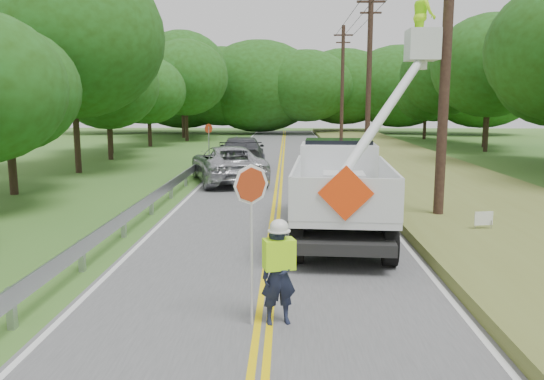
{
  "coord_description": "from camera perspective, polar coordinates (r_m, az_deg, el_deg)",
  "views": [
    {
      "loc": [
        0.38,
        -7.1,
        3.66
      ],
      "look_at": [
        0.0,
        6.0,
        1.5
      ],
      "focal_mm": 35.19,
      "sensor_mm": 36.0,
      "label": 1
    }
  ],
  "objects": [
    {
      "name": "tall_grass_verge",
      "position": [
        22.42,
        19.08,
        -0.16
      ],
      "size": [
        7.0,
        96.0,
        0.3
      ],
      "primitive_type": "cube",
      "color": "olive",
      "rests_on": "ground"
    },
    {
      "name": "suv_darkgrey",
      "position": [
        29.53,
        -3.24,
        4.0
      ],
      "size": [
        2.89,
        6.27,
        1.77
      ],
      "primitive_type": "imported",
      "rotation": [
        0.0,
        0.0,
        3.21
      ],
      "color": "#3B3D43",
      "rests_on": "road"
    },
    {
      "name": "yard_sign",
      "position": [
        15.41,
        21.7,
        -2.95
      ],
      "size": [
        0.53,
        0.14,
        0.77
      ],
      "color": "white",
      "rests_on": "ground"
    },
    {
      "name": "utility_poles",
      "position": [
        24.61,
        12.81,
        12.89
      ],
      "size": [
        1.6,
        43.3,
        10.0
      ],
      "color": "black",
      "rests_on": "ground"
    },
    {
      "name": "road",
      "position": [
        21.42,
        0.63,
        -0.45
      ],
      "size": [
        7.2,
        96.0,
        0.03
      ],
      "color": "#525255",
      "rests_on": "ground"
    },
    {
      "name": "guardrail",
      "position": [
        22.66,
        -9.55,
        1.35
      ],
      "size": [
        0.18,
        48.0,
        0.77
      ],
      "color": "#A3A5AB",
      "rests_on": "ground"
    },
    {
      "name": "treeline_left",
      "position": [
        37.95,
        -15.21,
        12.41
      ],
      "size": [
        10.49,
        54.13,
        11.11
      ],
      "color": "#332319",
      "rests_on": "ground"
    },
    {
      "name": "treeline_horizon",
      "position": [
        63.42,
        0.87,
        11.03
      ],
      "size": [
        55.66,
        13.05,
        10.65
      ],
      "color": "#20420F",
      "rests_on": "ground"
    },
    {
      "name": "stop_sign_permanent",
      "position": [
        29.54,
        -6.78,
        5.43
      ],
      "size": [
        0.39,
        0.4,
        2.51
      ],
      "color": "#A3A5AB",
      "rests_on": "ground"
    },
    {
      "name": "suv_silver",
      "position": [
        24.62,
        -4.79,
        2.8
      ],
      "size": [
        4.38,
        6.6,
        1.68
      ],
      "primitive_type": "imported",
      "rotation": [
        0.0,
        0.0,
        3.43
      ],
      "color": "#AEAFB5",
      "rests_on": "road"
    },
    {
      "name": "bucket_truck",
      "position": [
        15.68,
        7.87,
        1.64
      ],
      "size": [
        4.34,
        7.27,
        6.93
      ],
      "color": "black",
      "rests_on": "road"
    },
    {
      "name": "ground",
      "position": [
        8.0,
        -1.32,
        -17.88
      ],
      "size": [
        140.0,
        140.0,
        0.0
      ],
      "primitive_type": "plane",
      "color": "#335F27",
      "rests_on": "ground"
    },
    {
      "name": "flagger",
      "position": [
        8.84,
        0.65,
        -8.33
      ],
      "size": [
        1.05,
        0.56,
        2.68
      ],
      "color": "#191E33",
      "rests_on": "road"
    }
  ]
}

